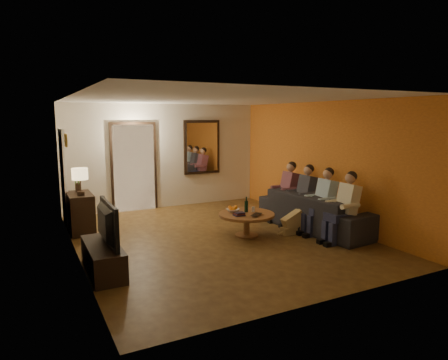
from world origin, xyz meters
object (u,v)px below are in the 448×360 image
person_b (323,204)px  dresser (81,213)px  table_lamp (80,182)px  sofa (317,211)px  bowl (233,210)px  laptop (259,215)px  dog (293,220)px  tv_stand (103,259)px  coffee_table (246,225)px  person_a (345,210)px  person_c (304,198)px  person_d (287,193)px  wine_bottle (246,204)px  tv (101,224)px

person_b → dresser: bearing=151.9°
table_lamp → person_b: table_lamp is taller
sofa → bowl: 1.77m
dresser → laptop: size_ratio=2.67×
bowl → person_b: bearing=-24.5°
dresser → dog: 4.22m
tv_stand → coffee_table: size_ratio=1.19×
person_a → laptop: (-1.33, 0.83, -0.14)m
dresser → person_c: size_ratio=0.73×
dog → dresser: bearing=152.1°
person_a → laptop: size_ratio=3.65×
tv_stand → bowl: bowl is taller
person_d → wine_bottle: bearing=-157.0°
table_lamp → laptop: (2.90, -1.80, -0.59)m
tv_stand → person_b: 4.25m
dresser → tv_stand: 2.38m
wine_bottle → tv_stand: bearing=-165.6°
wine_bottle → person_d: bearing=23.0°
table_lamp → tv_stand: size_ratio=0.42×
tv → wine_bottle: size_ratio=3.52×
table_lamp → dog: 4.19m
laptop → wine_bottle: bearing=59.5°
dresser → bowl: bearing=-30.1°
tv → person_a: bearing=-96.5°
person_a → dresser: bearing=146.0°
dog → laptop: dog is taller
table_lamp → person_b: size_ratio=0.45×
tv → coffee_table: size_ratio=1.02×
dresser → coffee_table: 3.30m
sofa → person_d: 0.93m
person_a → person_c: same height
dog → coffee_table: dog is taller
person_a → person_c: bearing=90.0°
dresser → table_lamp: size_ratio=1.63×
tv_stand → person_d: bearing=17.3°
tv → dog: 3.75m
person_d → bowl: person_d is taller
person_a → wine_bottle: (-1.38, 1.21, 0.01)m
dresser → person_a: size_ratio=0.73×
dog → wine_bottle: wine_bottle is taller
tv_stand → person_c: bearing=9.6°
tv_stand → person_d: person_d is taller
dog → wine_bottle: bearing=157.1°
person_b → laptop: person_b is taller
person_a → tv: bearing=173.5°
tv → person_d: (4.23, 1.32, -0.14)m
person_a → bowl: 2.09m
table_lamp → laptop: bearing=-31.8°
person_a → dog: (-0.53, 0.84, -0.32)m
coffee_table → wine_bottle: 0.40m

